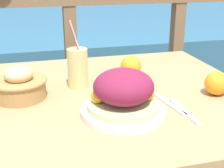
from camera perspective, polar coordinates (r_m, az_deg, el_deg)
The scene contains 10 objects.
patio_table at distance 1.11m, azimuth -1.59°, elevation -6.15°, with size 1.05×0.91×0.72m.
railing_fence at distance 1.87m, azimuth -7.57°, elevation 7.24°, with size 2.80×0.08×1.02m.
sea_backdrop at distance 4.40m, azimuth -11.69°, elevation 8.96°, with size 12.00×4.00×0.54m.
salad_plate at distance 0.90m, azimuth 2.11°, elevation -2.15°, with size 0.25×0.25×0.14m.
drink_glass at distance 1.11m, azimuth -6.28°, elevation 2.96°, with size 0.08×0.07×0.25m.
bread_basket at distance 1.06m, azimuth -16.54°, elevation -0.21°, with size 0.18×0.18×0.11m.
fork at distance 1.00m, azimuth 10.43°, elevation -3.59°, with size 0.04×0.18×0.00m.
knife at distance 0.96m, azimuth 13.03°, elevation -4.81°, with size 0.02×0.18×0.00m.
orange_near_basket at distance 1.10m, azimuth 18.58°, elevation 0.11°, with size 0.08×0.08×0.08m.
orange_near_glass at distance 1.23m, azimuth 3.48°, elevation 3.27°, with size 0.08×0.08×0.08m.
Camera 1 is at (-0.22, -0.97, 1.13)m, focal length 50.00 mm.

